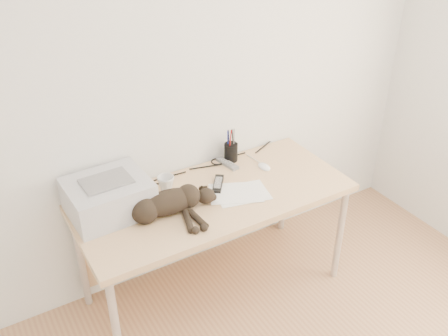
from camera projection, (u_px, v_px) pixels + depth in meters
wall_back at (182, 84)px, 2.85m from camera, size 3.50×0.00×3.50m
desk at (207, 206)px, 3.01m from camera, size 1.60×0.70×0.74m
printer at (108, 197)px, 2.69m from camera, size 0.44×0.38×0.20m
papers at (239, 193)px, 2.89m from camera, size 0.38×0.32×0.01m
cat at (165, 205)px, 2.68m from camera, size 0.65×0.32×0.15m
mug at (166, 183)px, 2.90m from camera, size 0.13×0.13×0.09m
pen_cup at (231, 152)px, 3.19m from camera, size 0.09×0.09×0.22m
remote_grey at (227, 164)px, 3.16m from camera, size 0.07×0.18×0.02m
remote_black at (218, 184)px, 2.96m from camera, size 0.15×0.18×0.02m
mouse at (264, 165)px, 3.13m from camera, size 0.06×0.11×0.03m
cable_tangle at (190, 170)px, 3.10m from camera, size 1.36×0.08×0.01m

